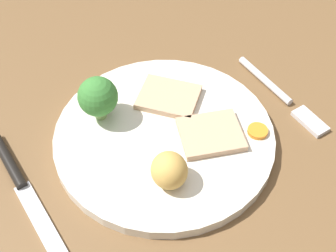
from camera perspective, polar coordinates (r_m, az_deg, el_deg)
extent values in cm
cube|color=brown|center=(55.50, 0.34, -4.17)|extent=(120.00, 84.00, 3.60)
cylinder|color=silver|center=(54.59, 0.00, -1.17)|extent=(25.07, 25.07, 1.40)
cube|color=tan|center=(53.53, 5.13, -0.96)|extent=(8.16, 7.45, 0.80)
cube|color=tan|center=(57.18, 0.07, 3.48)|extent=(8.88, 8.85, 0.80)
ellipsoid|color=tan|center=(48.43, 0.15, -5.32)|extent=(4.57, 4.77, 3.80)
cylinder|color=orange|center=(54.74, 10.67, -0.59)|extent=(2.32, 2.32, 0.50)
cylinder|color=#8CB766|center=(55.56, -8.13, 1.76)|extent=(1.36, 1.36, 1.67)
sphere|color=#387A33|center=(53.82, -8.40, 3.51)|extent=(4.57, 4.57, 4.57)
cylinder|color=silver|center=(62.48, 11.51, 5.41)|extent=(1.82, 9.54, 0.90)
cube|color=silver|center=(59.02, 16.64, 0.54)|extent=(2.43, 4.67, 0.60)
cylinder|color=black|center=(55.47, -18.63, -3.86)|extent=(2.08, 8.58, 1.20)
cube|color=silver|center=(50.44, -14.90, -11.06)|extent=(2.79, 10.62, 0.40)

